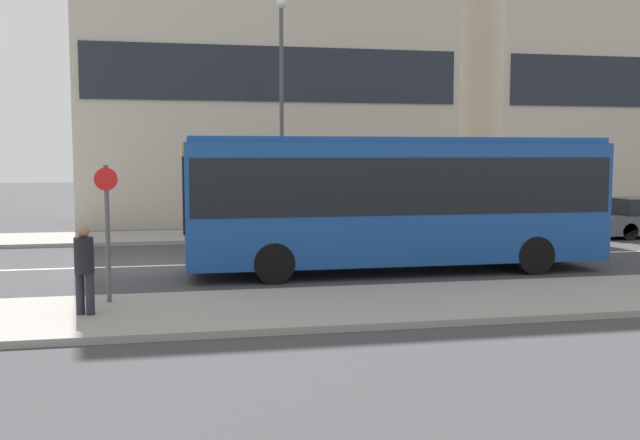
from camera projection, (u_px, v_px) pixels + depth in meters
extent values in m
plane|color=#3A3A3D|center=(143.00, 266.00, 19.10)|extent=(120.00, 120.00, 0.00)
cube|color=gray|center=(127.00, 315.00, 12.99)|extent=(44.00, 3.50, 0.13)
cube|color=gray|center=(151.00, 237.00, 25.19)|extent=(44.00, 3.50, 0.13)
cube|color=silver|center=(143.00, 266.00, 19.10)|extent=(41.80, 0.16, 0.01)
cube|color=#1E232D|center=(276.00, 74.00, 28.74)|extent=(15.21, 0.08, 2.20)
cube|color=#194793|center=(396.00, 202.00, 18.12)|extent=(10.58, 2.50, 2.96)
cube|color=black|center=(396.00, 184.00, 18.08)|extent=(10.37, 2.53, 1.36)
cube|color=#194793|center=(396.00, 141.00, 17.98)|extent=(10.42, 2.30, 0.14)
cube|color=black|center=(183.00, 194.00, 17.05)|extent=(0.05, 2.20, 1.77)
cube|color=yellow|center=(183.00, 152.00, 16.96)|extent=(0.04, 1.75, 0.32)
cylinder|color=black|center=(274.00, 263.00, 16.49)|extent=(0.96, 0.28, 0.96)
cylinder|color=black|center=(262.00, 250.00, 18.71)|extent=(0.96, 0.28, 0.96)
cylinder|color=black|center=(535.00, 255.00, 17.77)|extent=(0.96, 0.28, 0.96)
cylinder|color=black|center=(495.00, 244.00, 19.99)|extent=(0.96, 0.28, 0.96)
cube|color=maroon|center=(517.00, 226.00, 24.92)|extent=(4.66, 1.85, 0.68)
cube|color=#21262B|center=(513.00, 209.00, 24.83)|extent=(2.56, 1.63, 0.52)
cylinder|color=black|center=(567.00, 233.00, 24.40)|extent=(0.60, 0.18, 0.60)
cylinder|color=black|center=(542.00, 228.00, 26.03)|extent=(0.60, 0.18, 0.60)
cylinder|color=black|center=(488.00, 235.00, 23.84)|extent=(0.60, 0.18, 0.60)
cylinder|color=black|center=(468.00, 230.00, 25.47)|extent=(0.60, 0.18, 0.60)
cylinder|color=black|center=(629.00, 232.00, 24.85)|extent=(0.60, 0.18, 0.60)
cylinder|color=black|center=(602.00, 227.00, 26.46)|extent=(0.60, 0.18, 0.60)
cylinder|color=#23232D|center=(90.00, 294.00, 12.72)|extent=(0.15, 0.15, 0.75)
cylinder|color=#23232D|center=(80.00, 294.00, 12.76)|extent=(0.15, 0.15, 0.75)
cylinder|color=black|center=(84.00, 255.00, 12.68)|extent=(0.34, 0.34, 0.65)
sphere|color=#936B4C|center=(83.00, 231.00, 12.64)|extent=(0.21, 0.21, 0.21)
cylinder|color=#4C4C51|center=(108.00, 234.00, 13.75)|extent=(0.09, 0.09, 2.66)
cylinder|color=red|center=(106.00, 179.00, 13.59)|extent=(0.44, 0.03, 0.44)
cylinder|color=#4C4C51|center=(282.00, 123.00, 24.60)|extent=(0.14, 0.14, 7.87)
sphere|color=silver|center=(281.00, 4.00, 24.23)|extent=(0.36, 0.36, 0.36)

